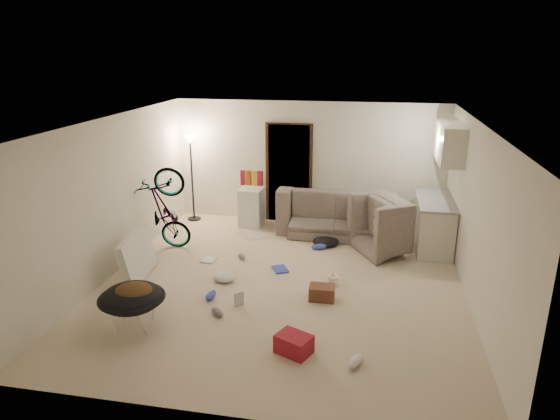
% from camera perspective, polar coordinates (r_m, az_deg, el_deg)
% --- Properties ---
extents(floor, '(5.50, 6.00, 0.02)m').
position_cam_1_polar(floor, '(7.87, 0.23, -8.44)').
color(floor, beige).
rests_on(floor, ground).
extents(ceiling, '(5.50, 6.00, 0.02)m').
position_cam_1_polar(ceiling, '(7.11, 0.26, 10.05)').
color(ceiling, white).
rests_on(ceiling, wall_back).
extents(wall_back, '(5.50, 0.02, 2.50)m').
position_cam_1_polar(wall_back, '(10.26, 3.30, 5.37)').
color(wall_back, silver).
rests_on(wall_back, floor).
extents(wall_front, '(5.50, 0.02, 2.50)m').
position_cam_1_polar(wall_front, '(4.69, -6.54, -10.76)').
color(wall_front, silver).
rests_on(wall_front, floor).
extents(wall_left, '(0.02, 6.00, 2.50)m').
position_cam_1_polar(wall_left, '(8.32, -18.80, 1.39)').
color(wall_left, silver).
rests_on(wall_left, floor).
extents(wall_right, '(0.02, 6.00, 2.50)m').
position_cam_1_polar(wall_right, '(7.43, 21.68, -0.89)').
color(wall_right, silver).
rests_on(wall_right, floor).
extents(doorway, '(0.85, 0.10, 2.04)m').
position_cam_1_polar(doorway, '(10.33, 1.04, 4.18)').
color(doorway, black).
rests_on(doorway, floor).
extents(door_trim, '(0.97, 0.04, 2.10)m').
position_cam_1_polar(door_trim, '(10.31, 1.02, 4.14)').
color(door_trim, '#392413').
rests_on(door_trim, floor).
extents(floor_lamp, '(0.28, 0.28, 1.81)m').
position_cam_1_polar(floor_lamp, '(10.48, -10.14, 5.71)').
color(floor_lamp, black).
rests_on(floor_lamp, floor).
extents(kitchen_counter, '(0.60, 1.50, 0.88)m').
position_cam_1_polar(kitchen_counter, '(9.50, 17.08, -1.55)').
color(kitchen_counter, beige).
rests_on(kitchen_counter, floor).
extents(counter_top, '(0.64, 1.54, 0.04)m').
position_cam_1_polar(counter_top, '(9.37, 17.33, 1.11)').
color(counter_top, gray).
rests_on(counter_top, kitchen_counter).
extents(kitchen_uppers, '(0.38, 1.40, 0.65)m').
position_cam_1_polar(kitchen_uppers, '(9.15, 18.76, 7.36)').
color(kitchen_uppers, beige).
rests_on(kitchen_uppers, wall_right).
extents(sofa, '(2.31, 0.94, 0.67)m').
position_cam_1_polar(sofa, '(9.91, 6.53, -0.68)').
color(sofa, '#333932').
rests_on(sofa, floor).
extents(armchair, '(1.42, 1.48, 0.74)m').
position_cam_1_polar(armchair, '(9.24, 13.28, -2.24)').
color(armchair, '#333932').
rests_on(armchair, floor).
extents(bicycle, '(1.65, 0.86, 0.92)m').
position_cam_1_polar(bicycle, '(9.20, -12.87, -1.98)').
color(bicycle, black).
rests_on(bicycle, floor).
extents(book_asset, '(0.25, 0.26, 0.02)m').
position_cam_1_polar(book_asset, '(7.22, -5.22, -10.97)').
color(book_asset, maroon).
rests_on(book_asset, floor).
extents(mini_fridge, '(0.48, 0.48, 0.77)m').
position_cam_1_polar(mini_fridge, '(10.25, -3.28, 0.35)').
color(mini_fridge, white).
rests_on(mini_fridge, floor).
extents(snack_box_0, '(0.12, 0.09, 0.30)m').
position_cam_1_polar(snack_box_0, '(10.12, -4.27, 3.72)').
color(snack_box_0, maroon).
rests_on(snack_box_0, mini_fridge).
extents(snack_box_1, '(0.11, 0.08, 0.30)m').
position_cam_1_polar(snack_box_1, '(10.09, -3.61, 3.69)').
color(snack_box_1, '#BA4C17').
rests_on(snack_box_1, mini_fridge).
extents(snack_box_2, '(0.12, 0.09, 0.30)m').
position_cam_1_polar(snack_box_2, '(10.06, -2.95, 3.66)').
color(snack_box_2, yellow).
rests_on(snack_box_2, mini_fridge).
extents(snack_box_3, '(0.11, 0.09, 0.30)m').
position_cam_1_polar(snack_box_3, '(10.04, -2.28, 3.63)').
color(snack_box_3, maroon).
rests_on(snack_box_3, mini_fridge).
extents(saucer_chair, '(0.86, 0.86, 0.61)m').
position_cam_1_polar(saucer_chair, '(6.81, -16.52, -10.19)').
color(saucer_chair, silver).
rests_on(saucer_chair, floor).
extents(hoodie, '(0.58, 0.53, 0.22)m').
position_cam_1_polar(hoodie, '(6.68, -16.39, -8.92)').
color(hoodie, '#4F321B').
rests_on(hoodie, saucer_chair).
extents(sofa_drape, '(0.57, 0.47, 0.28)m').
position_cam_1_polar(sofa_drape, '(9.95, 1.12, 0.76)').
color(sofa_drape, black).
rests_on(sofa_drape, sofa).
extents(tv_box, '(0.35, 1.07, 0.71)m').
position_cam_1_polar(tv_box, '(8.25, -16.00, -5.15)').
color(tv_box, silver).
rests_on(tv_box, floor).
extents(drink_case_a, '(0.38, 0.28, 0.21)m').
position_cam_1_polar(drink_case_a, '(7.38, 4.82, -9.39)').
color(drink_case_a, brown).
rests_on(drink_case_a, floor).
extents(drink_case_b, '(0.49, 0.44, 0.23)m').
position_cam_1_polar(drink_case_b, '(6.19, 1.59, -15.06)').
color(drink_case_b, maroon).
rests_on(drink_case_b, floor).
extents(juicer, '(0.16, 0.16, 0.23)m').
position_cam_1_polar(juicer, '(7.79, 6.05, -7.98)').
color(juicer, white).
rests_on(juicer, floor).
extents(newspaper, '(0.67, 0.67, 0.01)m').
position_cam_1_polar(newspaper, '(9.82, -3.15, -2.82)').
color(newspaper, '#BDB7AF').
rests_on(newspaper, floor).
extents(book_blue, '(0.33, 0.37, 0.03)m').
position_cam_1_polar(book_blue, '(8.29, 0.02, -6.78)').
color(book_blue, '#3243B5').
rests_on(book_blue, floor).
extents(book_white, '(0.24, 0.30, 0.03)m').
position_cam_1_polar(book_white, '(8.73, -8.14, -5.66)').
color(book_white, silver).
rests_on(book_white, floor).
extents(shoe_0, '(0.31, 0.22, 0.11)m').
position_cam_1_polar(shoe_0, '(9.11, 4.48, -4.21)').
color(shoe_0, '#3243B5').
rests_on(shoe_0, floor).
extents(shoe_1, '(0.22, 0.27, 0.09)m').
position_cam_1_polar(shoe_1, '(8.73, -4.40, -5.29)').
color(shoe_1, slate).
rests_on(shoe_1, floor).
extents(shoe_2, '(0.13, 0.30, 0.11)m').
position_cam_1_polar(shoe_2, '(7.46, -7.91, -9.64)').
color(shoe_2, '#3243B5').
rests_on(shoe_2, floor).
extents(shoe_3, '(0.27, 0.25, 0.10)m').
position_cam_1_polar(shoe_3, '(7.03, -7.15, -11.48)').
color(shoe_3, slate).
rests_on(shoe_3, floor).
extents(shoe_4, '(0.22, 0.32, 0.11)m').
position_cam_1_polar(shoe_4, '(6.08, 8.62, -16.70)').
color(shoe_4, white).
rests_on(shoe_4, floor).
extents(clothes_lump_b, '(0.54, 0.49, 0.15)m').
position_cam_1_polar(clothes_lump_b, '(9.32, 5.26, -3.60)').
color(clothes_lump_b, black).
rests_on(clothes_lump_b, floor).
extents(clothes_lump_c, '(0.49, 0.49, 0.12)m').
position_cam_1_polar(clothes_lump_c, '(7.98, -6.43, -7.60)').
color(clothes_lump_c, silver).
rests_on(clothes_lump_c, floor).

